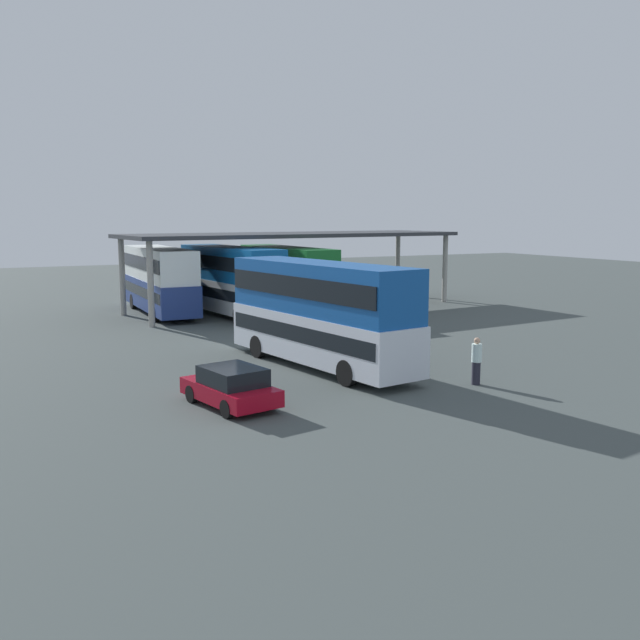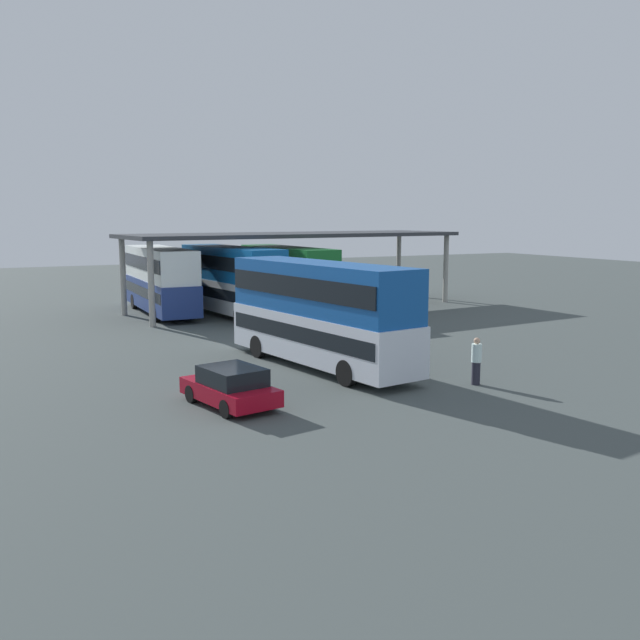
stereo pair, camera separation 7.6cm
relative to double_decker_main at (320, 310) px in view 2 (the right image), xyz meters
name	(u,v)px [view 2 (the right image)]	position (x,y,z in m)	size (l,w,h in m)	color
ground_plane	(361,377)	(0.60, -2.40, -2.40)	(140.00, 140.00, 0.00)	#424A49
double_decker_main	(320,310)	(0.00, 0.00, 0.00)	(3.92, 10.74, 4.38)	silver
parked_hatchback	(231,387)	(-5.38, -4.07, -1.72)	(2.46, 4.05, 1.35)	#A30A1C
double_decker_near_canopy	(160,278)	(-1.88, 19.00, -0.06)	(2.64, 10.85, 4.26)	navy
double_decker_mid_row	(231,278)	(1.88, 16.09, -0.01)	(3.53, 10.74, 4.36)	silver
double_decker_far_right	(287,276)	(5.98, 16.56, -0.07)	(2.81, 10.37, 4.25)	silver
depot_canopy	(296,237)	(7.12, 17.67, 2.46)	(23.81, 8.72, 5.14)	#33353A
pedestrian_waiting	(476,361)	(3.85, -5.35, -1.50)	(0.38, 0.38, 1.79)	#262633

